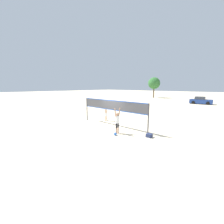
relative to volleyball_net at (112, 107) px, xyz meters
name	(u,v)px	position (x,y,z in m)	size (l,w,h in m)	color
ground_plane	(112,126)	(0.00, 0.00, -1.81)	(200.00, 200.00, 0.00)	beige
volleyball_net	(112,107)	(0.00, 0.00, 0.00)	(7.56, 0.09, 2.41)	#38383D
player_spiker	(117,120)	(1.79, -1.30, -0.75)	(0.28, 0.69, 2.03)	tan
player_blocker	(106,110)	(-1.99, 1.16, -0.68)	(0.28, 0.71, 2.15)	beige
volleyball	(115,134)	(2.02, -1.78, -1.70)	(0.23, 0.23, 0.23)	blue
gear_bag	(149,135)	(4.08, -0.39, -1.68)	(0.40, 0.35, 0.26)	navy
parked_car_mid	(201,101)	(1.47, 25.17, -1.13)	(4.31, 2.33, 1.51)	navy
tree_left_cluster	(154,83)	(-14.03, 34.24, 2.72)	(3.68, 3.68, 6.39)	brown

